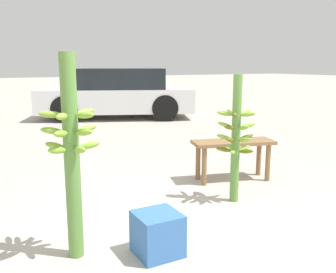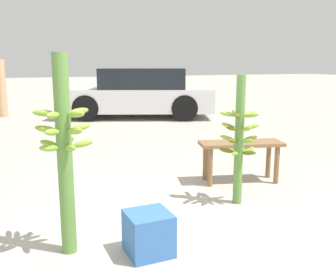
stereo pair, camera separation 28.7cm
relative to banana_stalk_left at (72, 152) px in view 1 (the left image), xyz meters
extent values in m
plane|color=#B2AA9E|center=(0.93, -0.19, -0.80)|extent=(80.00, 80.00, 0.00)
cylinder|color=#5B8C3D|center=(0.00, 0.00, -0.05)|extent=(0.11, 0.11, 1.51)
ellipsoid|color=#84B238|center=(-0.08, -0.11, 0.28)|extent=(0.14, 0.16, 0.06)
ellipsoid|color=#84B238|center=(0.08, -0.11, 0.28)|extent=(0.13, 0.16, 0.06)
ellipsoid|color=#84B238|center=(0.13, 0.04, 0.28)|extent=(0.17, 0.10, 0.06)
ellipsoid|color=#84B238|center=(0.00, 0.13, 0.28)|extent=(0.05, 0.16, 0.06)
ellipsoid|color=#84B238|center=(-0.12, 0.04, 0.28)|extent=(0.17, 0.10, 0.06)
ellipsoid|color=#84B238|center=(0.06, -0.11, 0.16)|extent=(0.12, 0.17, 0.07)
ellipsoid|color=#84B238|center=(0.13, 0.02, 0.16)|extent=(0.17, 0.08, 0.07)
ellipsoid|color=#5D6216|center=(0.02, 0.13, 0.16)|extent=(0.07, 0.17, 0.07)
ellipsoid|color=#84B238|center=(-0.12, 0.06, 0.16)|extent=(0.17, 0.11, 0.07)
ellipsoid|color=#84B238|center=(-0.09, -0.10, 0.16)|extent=(0.15, 0.15, 0.07)
ellipsoid|color=#84B238|center=(-0.10, 0.09, 0.04)|extent=(0.15, 0.15, 0.08)
ellipsoid|color=#84B238|center=(-0.11, -0.06, 0.04)|extent=(0.17, 0.12, 0.08)
ellipsoid|color=#84B238|center=(0.02, -0.13, 0.04)|extent=(0.08, 0.17, 0.08)
ellipsoid|color=#84B238|center=(0.13, -0.02, 0.04)|extent=(0.17, 0.07, 0.08)
ellipsoid|color=#84B238|center=(0.06, 0.12, 0.04)|extent=(0.11, 0.17, 0.08)
cylinder|color=#5B8C3D|center=(1.77, 0.34, -0.14)|extent=(0.09, 0.09, 1.32)
ellipsoid|color=#5D6216|center=(1.68, 0.26, 0.13)|extent=(0.15, 0.15, 0.07)
ellipsoid|color=#84B238|center=(1.82, 0.23, 0.13)|extent=(0.11, 0.17, 0.07)
ellipsoid|color=#84B238|center=(1.89, 0.36, 0.13)|extent=(0.17, 0.07, 0.07)
ellipsoid|color=#84B238|center=(1.79, 0.46, 0.13)|extent=(0.07, 0.17, 0.07)
ellipsoid|color=#84B238|center=(1.67, 0.40, 0.13)|extent=(0.17, 0.12, 0.07)
ellipsoid|color=#84B238|center=(1.85, 0.43, 0.00)|extent=(0.14, 0.16, 0.08)
ellipsoid|color=#84B238|center=(1.71, 0.44, 0.00)|extent=(0.13, 0.16, 0.08)
ellipsoid|color=#5D6216|center=(1.66, 0.31, 0.00)|extent=(0.17, 0.09, 0.08)
ellipsoid|color=#84B238|center=(1.77, 0.22, 0.00)|extent=(0.05, 0.17, 0.08)
ellipsoid|color=#84B238|center=(1.88, 0.30, 0.00)|extent=(0.17, 0.10, 0.08)
ellipsoid|color=#84B238|center=(1.79, 0.22, -0.12)|extent=(0.07, 0.17, 0.08)
ellipsoid|color=#5D6216|center=(1.89, 0.32, -0.12)|extent=(0.17, 0.07, 0.08)
ellipsoid|color=#84B238|center=(1.83, 0.45, -0.12)|extent=(0.12, 0.17, 0.08)
ellipsoid|color=#84B238|center=(1.69, 0.43, -0.12)|extent=(0.15, 0.15, 0.08)
ellipsoid|color=#5D6216|center=(1.66, 0.29, -0.12)|extent=(0.17, 0.11, 0.08)
ellipsoid|color=#84B238|center=(1.80, 0.46, -0.25)|extent=(0.09, 0.17, 0.07)
ellipsoid|color=#5D6216|center=(1.67, 0.41, -0.25)|extent=(0.16, 0.13, 0.07)
ellipsoid|color=#84B238|center=(1.68, 0.26, -0.25)|extent=(0.16, 0.14, 0.07)
ellipsoid|color=#5D6216|center=(1.82, 0.23, -0.25)|extent=(0.10, 0.17, 0.07)
ellipsoid|color=#84B238|center=(1.89, 0.35, -0.25)|extent=(0.17, 0.05, 0.07)
cube|color=olive|center=(2.22, 0.93, -0.32)|extent=(1.06, 0.62, 0.04)
cylinder|color=olive|center=(1.86, 1.16, -0.57)|extent=(0.06, 0.06, 0.46)
cylinder|color=olive|center=(2.64, 0.93, -0.57)|extent=(0.06, 0.06, 0.46)
cylinder|color=olive|center=(1.79, 0.92, -0.57)|extent=(0.06, 0.06, 0.46)
cylinder|color=olive|center=(2.57, 0.69, -0.57)|extent=(0.06, 0.06, 0.46)
cube|color=silver|center=(2.98, 6.89, -0.32)|extent=(4.38, 3.21, 0.60)
cube|color=black|center=(3.13, 6.83, 0.25)|extent=(2.67, 2.38, 0.53)
cylinder|color=black|center=(1.52, 6.63, -0.47)|extent=(0.69, 0.44, 0.66)
cylinder|color=black|center=(2.16, 8.12, -0.47)|extent=(0.69, 0.44, 0.66)
cylinder|color=black|center=(3.81, 5.65, -0.47)|extent=(0.69, 0.44, 0.66)
cylinder|color=black|center=(4.44, 7.15, -0.47)|extent=(0.69, 0.44, 0.66)
cube|color=#386BB2|center=(0.55, -0.27, -0.64)|extent=(0.33, 0.33, 0.33)
camera|label=1|loc=(-0.65, -2.62, 0.62)|focal=40.00mm
camera|label=2|loc=(-0.39, -2.75, 0.62)|focal=40.00mm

